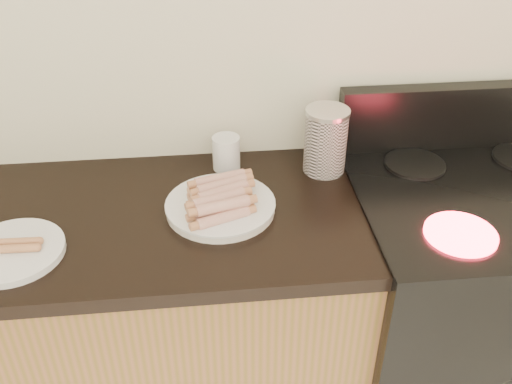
{
  "coord_description": "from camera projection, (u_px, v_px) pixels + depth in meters",
  "views": [
    {
      "loc": [
        -0.01,
        0.44,
        1.79
      ],
      "look_at": [
        0.11,
        1.62,
        1.0
      ],
      "focal_mm": 40.0,
      "sensor_mm": 36.0,
      "label": 1
    }
  ],
  "objects": [
    {
      "name": "mug",
      "position": [
        226.0,
        153.0,
        1.69
      ],
      "size": [
        0.1,
        0.1,
        0.1
      ],
      "primitive_type": "cylinder",
      "rotation": [
        0.0,
        0.0,
        -0.27
      ],
      "color": "silver",
      "rests_on": "counter_slab"
    },
    {
      "name": "wall_back",
      "position": [
        202.0,
        27.0,
        1.56
      ],
      "size": [
        4.0,
        0.04,
        2.6
      ],
      "primitive_type": "cube",
      "color": "silver",
      "rests_on": "ground"
    },
    {
      "name": "main_plate",
      "position": [
        221.0,
        207.0,
        1.53
      ],
      "size": [
        0.36,
        0.36,
        0.02
      ],
      "primitive_type": "cylinder",
      "rotation": [
        0.0,
        0.0,
        0.3
      ],
      "color": "silver",
      "rests_on": "counter_slab"
    },
    {
      "name": "canister",
      "position": [
        326.0,
        141.0,
        1.65
      ],
      "size": [
        0.13,
        0.13,
        0.2
      ],
      "rotation": [
        0.0,
        0.0,
        0.37
      ],
      "color": "white",
      "rests_on": "counter_slab"
    },
    {
      "name": "side_plate",
      "position": [
        12.0,
        252.0,
        1.37
      ],
      "size": [
        0.28,
        0.28,
        0.02
      ],
      "primitive_type": "cylinder",
      "rotation": [
        0.0,
        0.0,
        -0.13
      ],
      "color": "white",
      "rests_on": "counter_slab"
    },
    {
      "name": "stove",
      "position": [
        462.0,
        311.0,
        1.83
      ],
      "size": [
        0.76,
        0.65,
        0.91
      ],
      "color": "black",
      "rests_on": "floor"
    },
    {
      "name": "hotdog_pile",
      "position": [
        220.0,
        196.0,
        1.51
      ],
      "size": [
        0.14,
        0.23,
        0.06
      ],
      "rotation": [
        0.0,
        0.0,
        0.31
      ],
      "color": "maroon",
      "rests_on": "main_plate"
    },
    {
      "name": "burner_near_left",
      "position": [
        460.0,
        234.0,
        1.42
      ],
      "size": [
        0.18,
        0.18,
        0.01
      ],
      "primitive_type": "cylinder",
      "color": "#FF1E2D",
      "rests_on": "stove"
    },
    {
      "name": "plain_sausages",
      "position": [
        10.0,
        245.0,
        1.36
      ],
      "size": [
        0.13,
        0.05,
        0.02
      ],
      "rotation": [
        0.0,
        0.0,
        -0.03
      ],
      "color": "#D66E3D",
      "rests_on": "side_plate"
    },
    {
      "name": "stove_panel",
      "position": [
        460.0,
        116.0,
        1.76
      ],
      "size": [
        0.76,
        0.06,
        0.2
      ],
      "primitive_type": "cube",
      "color": "black",
      "rests_on": "stove"
    },
    {
      "name": "burner_far_left",
      "position": [
        415.0,
        164.0,
        1.7
      ],
      "size": [
        0.18,
        0.18,
        0.01
      ],
      "primitive_type": "cylinder",
      "color": "black",
      "rests_on": "stove"
    }
  ]
}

